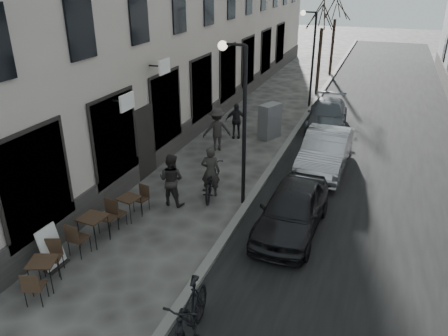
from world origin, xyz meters
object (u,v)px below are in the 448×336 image
Objects in this scene: sign_board at (52,251)px; car_near at (292,209)px; bicycle at (211,181)px; pedestrian_mid at (217,129)px; bistro_set_c at (130,206)px; moped at (189,318)px; bistro_set_a at (44,271)px; bistro_set_b at (94,227)px; streetlamp_near at (239,108)px; pedestrian_far at (236,121)px; pedestrian_near at (171,180)px; streetlamp_far at (310,49)px; tree_far at (336,7)px; tree_near at (323,14)px; utility_cabinet at (270,121)px; car_far at (327,115)px; car_mid at (325,151)px.

sign_board is 6.50m from car_near.
pedestrian_mid is at bearing -84.86° from bicycle.
pedestrian_mid is (0.43, 6.18, 0.48)m from bistro_set_c.
bistro_set_a is at bearing 168.03° from moped.
bistro_set_b is 1.31m from sign_board.
streetlamp_near reaches higher than pedestrian_far.
pedestrian_near is (-1.94, -0.87, -2.30)m from streetlamp_near.
streetlamp_far is 0.89× the size of tree_far.
sign_board is at bearing -99.61° from tree_near.
bistro_set_c is (0.22, 1.48, -0.06)m from bistro_set_b.
pedestrian_mid reaches higher than pedestrian_far.
car_far is at bearing 68.42° from utility_cabinet.
tree_near is 2.52× the size of moped.
pedestrian_near is 0.95× the size of pedestrian_mid.
pedestrian_far is (-0.10, 6.64, -0.07)m from pedestrian_near.
streetlamp_far reaches higher than sign_board.
pedestrian_far is at bearing -92.71° from bicycle.
pedestrian_far is at bearing -102.90° from tree_near.
streetlamp_far is at bearing 60.71° from bistro_set_a.
pedestrian_near reaches higher than car_mid.
streetlamp_near is 2.82m from bicycle.
bicycle is 0.89× the size of moped.
streetlamp_near reaches higher than bicycle.
pedestrian_near is (-1.31, -7.18, 0.09)m from utility_cabinet.
streetlamp_far is at bearing -90.46° from tree_far.
car_near is (4.04, -6.88, -0.11)m from pedestrian_far.
tree_near is at bearing 85.62° from bistro_set_b.
tree_far is at bearing -93.20° from pedestrian_near.
tree_far is 13.15m from car_far.
pedestrian_mid is at bearing 131.68° from car_near.
utility_cabinet reaches higher than sign_board.
sign_board is (-3.29, -16.88, -2.71)m from streetlamp_far.
tree_far reaches higher than streetlamp_far.
bistro_set_a is 3.47m from bistro_set_c.
car_mid reaches higher than sign_board.
streetlamp_far is 2.53× the size of bicycle.
streetlamp_near is 4.58× the size of sign_board.
tree_far is at bearing 90.00° from tree_near.
utility_cabinet is 1.52m from pedestrian_far.
utility_cabinet is (2.66, 11.19, 0.33)m from sign_board.
bistro_set_b is 8.92m from car_mid.
moped is (-1.22, -9.67, -0.05)m from car_mid.
moped is at bearing 121.92° from pedestrian_near.
bistro_set_b is 0.83× the size of bicycle.
streetlamp_near is 2.25× the size of moped.
car_near is at bearing -47.51° from utility_cabinet.
car_mid is at bearing -82.89° from tree_far.
tree_near is 3.42× the size of bistro_set_b.
tree_near is at bearing 108.39° from utility_cabinet.
moped is at bearing -96.19° from car_far.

